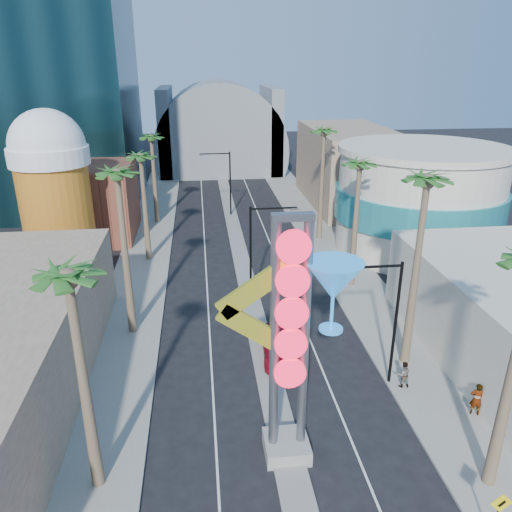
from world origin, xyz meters
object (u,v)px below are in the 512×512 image
at_px(red_pickup, 282,347).
at_px(pedestrian_a, 477,399).
at_px(pedestrian_b, 403,374).
at_px(neon_sign, 308,325).

distance_m(red_pickup, pedestrian_a, 11.88).
relative_size(red_pickup, pedestrian_b, 3.44).
bearing_deg(red_pickup, neon_sign, -89.57).
bearing_deg(red_pickup, pedestrian_b, -28.91).
height_order(red_pickup, pedestrian_a, pedestrian_a).
bearing_deg(pedestrian_b, pedestrian_a, 136.58).
xyz_separation_m(neon_sign, pedestrian_b, (6.99, 4.46, -6.33)).
bearing_deg(pedestrian_a, red_pickup, -16.08).
relative_size(neon_sign, red_pickup, 2.20).
distance_m(pedestrian_a, pedestrian_b, 4.15).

